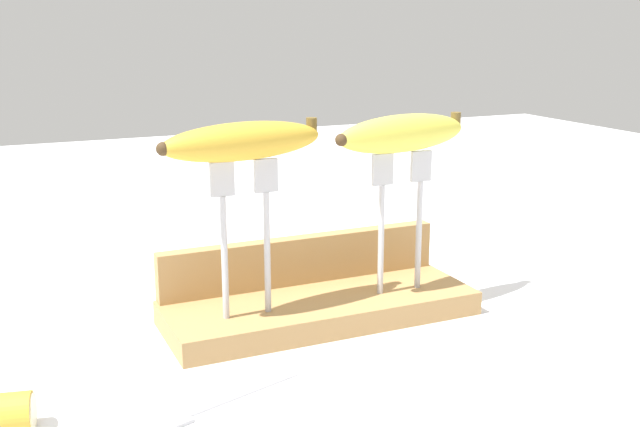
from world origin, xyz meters
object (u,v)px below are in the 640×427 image
object	(u,v)px
fork_stand_right	(401,208)
fork_fallen_near	(207,406)
fork_stand_left	(245,224)
banana_raised_right	(403,133)
banana_raised_left	(243,141)
banana_chunk_near	(11,413)

from	to	relation	value
fork_stand_right	fork_fallen_near	xyz separation A→B (m)	(-0.28, -0.14, -0.12)
fork_stand_left	banana_raised_right	xyz separation A→B (m)	(0.19, -0.00, 0.09)
fork_stand_left	banana_raised_right	size ratio (longest dim) A/B	0.93
fork_stand_right	banana_raised_right	bearing A→B (deg)	-169.96
fork_stand_right	banana_raised_left	world-z (taller)	banana_raised_left
fork_fallen_near	banana_chunk_near	bearing A→B (deg)	169.74
fork_stand_left	fork_stand_right	world-z (taller)	fork_stand_left
fork_stand_left	fork_fallen_near	xyz separation A→B (m)	(-0.09, -0.14, -0.13)
banana_raised_left	fork_fallen_near	size ratio (longest dim) A/B	1.19
banana_raised_left	fork_fallen_near	world-z (taller)	banana_raised_left
banana_raised_right	banana_chunk_near	distance (m)	0.49
fork_stand_left	banana_raised_right	distance (m)	0.21
banana_raised_left	banana_raised_right	distance (m)	0.19
fork_stand_right	fork_fallen_near	bearing A→B (deg)	-153.78
fork_fallen_near	fork_stand_left	bearing A→B (deg)	57.58
fork_stand_right	banana_chunk_near	world-z (taller)	fork_stand_right
fork_stand_right	banana_raised_right	size ratio (longest dim) A/B	0.91
banana_raised_right	fork_fallen_near	bearing A→B (deg)	-153.78
fork_stand_left	banana_chunk_near	bearing A→B (deg)	-156.73
fork_stand_left	fork_stand_right	xyz separation A→B (m)	(0.19, -0.00, -0.00)
fork_stand_left	banana_raised_left	bearing A→B (deg)	-171.15
fork_stand_left	fork_fallen_near	size ratio (longest dim) A/B	1.08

